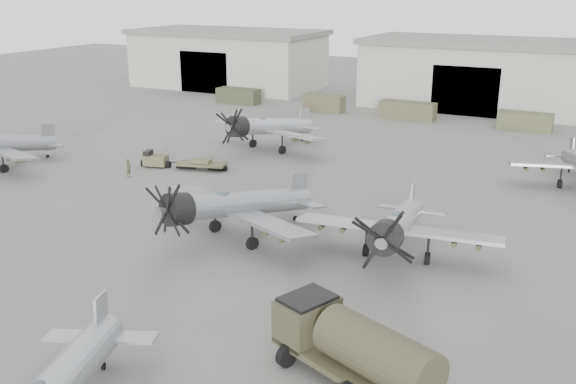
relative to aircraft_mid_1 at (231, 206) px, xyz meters
name	(u,v)px	position (x,y,z in m)	size (l,w,h in m)	color
ground	(222,310)	(4.34, -8.00, -2.35)	(220.00, 220.00, 0.00)	#61615F
hangar_left	(228,58)	(-33.66, 53.96, 2.03)	(29.00, 14.80, 8.70)	gray
hangar_center	(477,73)	(4.34, 53.96, 2.03)	(29.00, 14.80, 8.70)	gray
support_truck_1	(238,96)	(-24.70, 42.00, -1.34)	(5.88, 2.20, 2.00)	#333925
support_truck_2	(324,103)	(-12.01, 42.00, -1.30)	(5.09, 2.20, 2.09)	#47452E
support_truck_3	(408,111)	(-1.11, 42.00, -1.31)	(6.49, 2.20, 2.06)	#48462F
support_truck_4	(525,121)	(12.22, 42.00, -1.37)	(5.74, 2.20, 1.96)	#484B31
aircraft_mid_1	(231,206)	(0.00, 0.00, 0.00)	(12.74, 11.51, 5.16)	gray
aircraft_mid_2	(397,225)	(10.24, 1.76, -0.15)	(12.15, 10.93, 4.83)	#9EA0A7
aircraft_far_0	(266,127)	(-8.99, 21.09, 0.00)	(12.98, 11.68, 5.17)	#9EA1A7
fuel_tanker	(356,346)	(12.52, -10.77, -0.62)	(8.20, 5.31, 3.01)	#3B3926
tug_trailer	(173,162)	(-13.42, 12.02, -1.79)	(7.51, 3.26, 1.49)	#4B4B31
ground_crew	(129,168)	(-15.05, 8.08, -1.57)	(0.57, 0.37, 1.56)	#44422C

